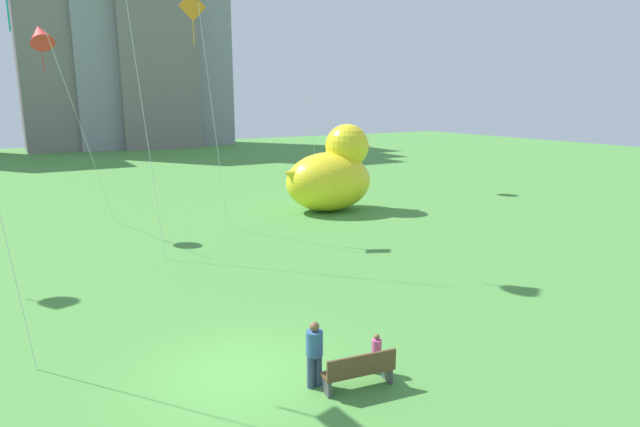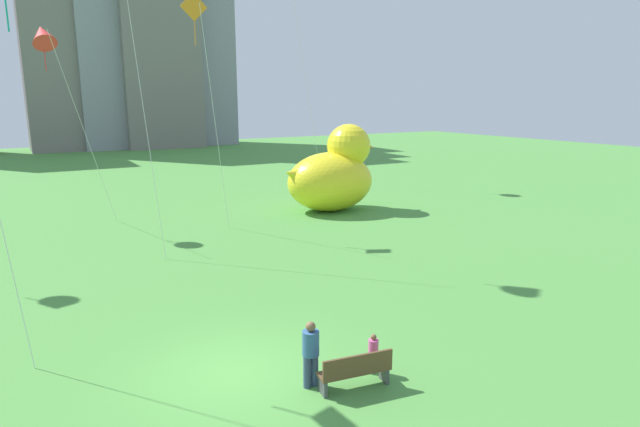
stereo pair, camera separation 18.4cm
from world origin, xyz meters
TOP-DOWN VIEW (x-y plane):
  - ground_plane at (0.00, 0.00)m, footprint 140.00×140.00m
  - park_bench at (2.09, -2.09)m, footprint 1.75×0.71m
  - person_adult at (1.28, -1.46)m, footprint 0.39×0.39m
  - person_child at (2.88, -1.68)m, footprint 0.24×0.24m
  - giant_inflatable_duck at (12.09, 15.00)m, footprint 6.06×3.89m
  - city_skyline at (8.57, 63.52)m, footprint 38.91×10.71m
  - kite_red at (-2.13, 18.52)m, footprint 3.32×3.52m
  - kite_orange at (3.98, 14.10)m, footprint 1.90×1.32m

SIDE VIEW (x-z plane):
  - ground_plane at x=0.00m, z-range 0.00..0.00m
  - park_bench at x=2.09m, z-range 0.03..0.93m
  - person_child at x=2.88m, z-range 0.05..1.05m
  - person_adult at x=1.28m, z-range 0.08..1.67m
  - giant_inflatable_duck at x=12.09m, z-range -0.37..4.65m
  - kite_red at x=-2.13m, z-range 4.32..14.54m
  - kite_orange at x=3.98m, z-range 4.53..15.76m
  - city_skyline at x=8.57m, z-range -3.93..36.04m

